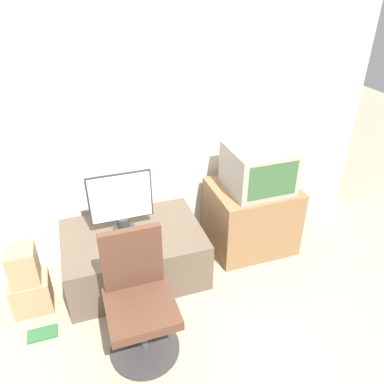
{
  "coord_description": "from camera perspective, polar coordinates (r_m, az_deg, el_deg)",
  "views": [
    {
      "loc": [
        -0.58,
        -1.65,
        2.31
      ],
      "look_at": [
        0.3,
        0.93,
        0.69
      ],
      "focal_mm": 35.0,
      "sensor_mm": 36.0,
      "label": 1
    }
  ],
  "objects": [
    {
      "name": "cardboard_box_upper",
      "position": [
        3.07,
        -24.36,
        -10.15
      ],
      "size": [
        0.2,
        0.21,
        0.29
      ],
      "color": "#A3845B",
      "rests_on": "cardboard_box_lower"
    },
    {
      "name": "crt_tv",
      "position": [
        3.29,
        10.16,
        3.62
      ],
      "size": [
        0.54,
        0.5,
        0.39
      ],
      "color": "gray",
      "rests_on": "side_stand"
    },
    {
      "name": "cardboard_box_lower",
      "position": [
        3.26,
        -23.24,
        -14.09
      ],
      "size": [
        0.29,
        0.23,
        0.29
      ],
      "color": "#A3845B",
      "rests_on": "ground_plane"
    },
    {
      "name": "desk",
      "position": [
        3.28,
        -8.78,
        -9.31
      ],
      "size": [
        1.14,
        0.79,
        0.44
      ],
      "color": "brown",
      "rests_on": "ground_plane"
    },
    {
      "name": "book",
      "position": [
        3.13,
        -21.8,
        -19.42
      ],
      "size": [
        0.21,
        0.11,
        0.02
      ],
      "color": "#2D6638",
      "rests_on": "ground_plane"
    },
    {
      "name": "main_monitor",
      "position": [
        3.06,
        -10.76,
        -1.51
      ],
      "size": [
        0.51,
        0.18,
        0.52
      ],
      "color": "#2D2D2D",
      "rests_on": "desk"
    },
    {
      "name": "keyboard",
      "position": [
        3.01,
        -9.95,
        -8.03
      ],
      "size": [
        0.28,
        0.13,
        0.01
      ],
      "color": "silver",
      "rests_on": "desk"
    },
    {
      "name": "ground_plane",
      "position": [
        2.9,
        0.37,
        -22.08
      ],
      "size": [
        12.0,
        12.0,
        0.0
      ],
      "primitive_type": "plane",
      "color": "tan"
    },
    {
      "name": "office_chair",
      "position": [
        2.62,
        -8.01,
        -16.5
      ],
      "size": [
        0.49,
        0.49,
        0.91
      ],
      "color": "#333333",
      "rests_on": "ground_plane"
    },
    {
      "name": "side_stand",
      "position": [
        3.56,
        8.95,
        -3.63
      ],
      "size": [
        0.75,
        0.62,
        0.64
      ],
      "color": "olive",
      "rests_on": "ground_plane"
    },
    {
      "name": "mouse",
      "position": [
        3.02,
        -6.04,
        -7.32
      ],
      "size": [
        0.05,
        0.03,
        0.04
      ],
      "color": "black",
      "rests_on": "desk"
    },
    {
      "name": "wall_back",
      "position": [
        3.2,
        -7.52,
        12.07
      ],
      "size": [
        4.4,
        0.05,
        2.6
      ],
      "color": "silver",
      "rests_on": "ground_plane"
    }
  ]
}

